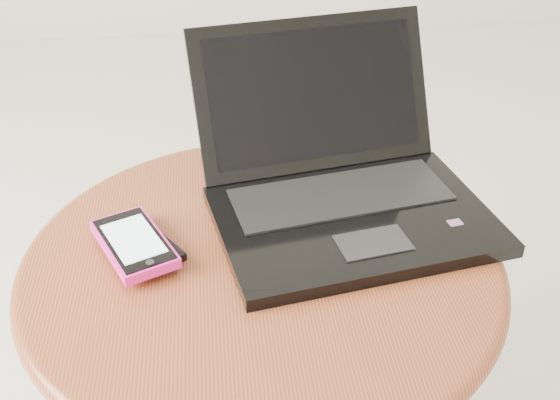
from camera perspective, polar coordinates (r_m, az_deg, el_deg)
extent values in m
cylinder|color=#552B14|center=(0.99, -1.30, -14.99)|extent=(0.09, 0.09, 0.40)
cylinder|color=maroon|center=(0.84, -1.49, -5.18)|extent=(0.55, 0.55, 0.03)
torus|color=maroon|center=(0.84, -1.49, -5.18)|extent=(0.58, 0.58, 0.03)
cube|color=black|center=(0.88, 6.04, -1.68)|extent=(0.37, 0.29, 0.02)
cube|color=black|center=(0.91, 4.99, 0.45)|extent=(0.30, 0.15, 0.00)
cube|color=black|center=(0.83, 7.64, -3.47)|extent=(0.09, 0.07, 0.00)
cube|color=red|center=(0.88, 14.13, -1.81)|extent=(0.02, 0.02, 0.00)
cube|color=black|center=(0.96, 2.77, 8.66)|extent=(0.34, 0.16, 0.19)
cube|color=black|center=(0.96, 2.85, 8.67)|extent=(0.30, 0.13, 0.16)
cube|color=black|center=(0.86, -11.35, -3.59)|extent=(0.11, 0.13, 0.01)
cube|color=#A52578|center=(0.89, -13.07, -1.79)|extent=(0.05, 0.04, 0.00)
cube|color=#F5219B|center=(0.84, -11.85, -3.53)|extent=(0.11, 0.14, 0.01)
cube|color=black|center=(0.83, -11.90, -3.15)|extent=(0.10, 0.13, 0.00)
cube|color=silver|center=(0.83, -11.91, -3.09)|extent=(0.08, 0.10, 0.00)
cylinder|color=black|center=(0.79, -10.59, -5.03)|extent=(0.01, 0.01, 0.00)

